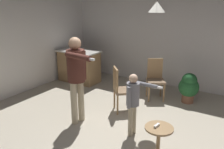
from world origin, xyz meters
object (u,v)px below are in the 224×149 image
dining_chair_by_counter (121,88)px  kitchen_counter (79,66)px  spare_remote_on_table (157,126)px  side_table_by_couch (158,138)px  dining_chair_near_wall (155,77)px  person_adult (77,71)px  potted_plant_corner (189,86)px  person_child (133,98)px

dining_chair_by_counter → kitchen_counter: bearing=-159.9°
dining_chair_by_counter → spare_remote_on_table: 1.68m
side_table_by_couch → dining_chair_near_wall: (-0.95, 2.18, 0.22)m
person_adult → potted_plant_corner: person_adult is taller
dining_chair_near_wall → potted_plant_corner: dining_chair_near_wall is taller
potted_plant_corner → dining_chair_near_wall: bearing=-167.0°
person_adult → dining_chair_by_counter: 1.13m
person_adult → spare_remote_on_table: person_adult is taller
potted_plant_corner → kitchen_counter: bearing=-176.7°
side_table_by_couch → spare_remote_on_table: 0.21m
side_table_by_couch → dining_chair_near_wall: dining_chair_near_wall is taller
person_child → spare_remote_on_table: 0.73m
person_adult → dining_chair_near_wall: bearing=164.3°
kitchen_counter → person_adult: 2.62m
kitchen_counter → person_child: 3.31m
dining_chair_by_counter → potted_plant_corner: dining_chair_by_counter is taller
person_adult → person_child: person_adult is taller
kitchen_counter → dining_chair_by_counter: dining_chair_by_counter is taller
potted_plant_corner → person_child: bearing=-103.3°
person_child → dining_chair_near_wall: person_child is taller
dining_chair_near_wall → potted_plant_corner: bearing=160.5°
dining_chair_by_counter → side_table_by_couch: bearing=7.7°
person_adult → dining_chair_by_counter: person_adult is taller
person_child → kitchen_counter: bearing=-120.0°
kitchen_counter → spare_remote_on_table: kitchen_counter is taller
potted_plant_corner → person_adult: bearing=-126.8°
dining_chair_by_counter → spare_remote_on_table: dining_chair_by_counter is taller
side_table_by_couch → person_adult: person_adult is taller
potted_plant_corner → spare_remote_on_table: potted_plant_corner is taller
person_child → dining_chair_near_wall: bearing=-166.9°
dining_chair_near_wall → spare_remote_on_table: (0.91, -2.18, -0.01)m
side_table_by_couch → spare_remote_on_table: (-0.04, -0.00, 0.21)m
kitchen_counter → dining_chair_by_counter: 2.35m
dining_chair_by_counter → spare_remote_on_table: (1.28, -1.10, -0.01)m
dining_chair_by_counter → potted_plant_corner: size_ratio=1.36×
dining_chair_near_wall → dining_chair_by_counter: bearing=39.1°
side_table_by_couch → person_adult: 1.94m
kitchen_counter → spare_remote_on_table: 4.01m
kitchen_counter → person_adult: bearing=-50.6°
dining_chair_by_counter → dining_chair_near_wall: (0.36, 1.08, 0.00)m
person_adult → person_child: size_ratio=1.49×
spare_remote_on_table → side_table_by_couch: bearing=6.5°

